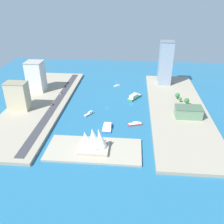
{
  "coord_description": "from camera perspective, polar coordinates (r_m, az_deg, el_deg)",
  "views": [
    {
      "loc": [
        -31.21,
        277.97,
        139.56
      ],
      "look_at": [
        -7.96,
        16.72,
        2.63
      ],
      "focal_mm": 39.08,
      "sensor_mm": 36.0,
      "label": 1
    }
  ],
  "objects": [
    {
      "name": "quay_east",
      "position": [
        332.74,
        -16.6,
        1.86
      ],
      "size": [
        70.0,
        240.0,
        3.27
      ],
      "primitive_type": "cube",
      "color": "#9E937F",
      "rests_on": "ground_plane"
    },
    {
      "name": "tower_tall_glass",
      "position": [
        381.33,
        12.39,
        11.12
      ],
      "size": [
        20.12,
        19.56,
        64.68
      ],
      "color": "#8C9EB2",
      "rests_on": "quay_west"
    },
    {
      "name": "terminal_long_green",
      "position": [
        294.35,
        17.44,
        -0.0
      ],
      "size": [
        30.65,
        17.73,
        12.58
      ],
      "color": "slate",
      "rests_on": "quay_west"
    },
    {
      "name": "sailboat_small_white",
      "position": [
        380.25,
        1.2,
        6.19
      ],
      "size": [
        10.43,
        7.62,
        9.66
      ],
      "color": "white",
      "rests_on": "ground_plane"
    },
    {
      "name": "ferry_green_doubledeck",
      "position": [
        338.36,
        5.25,
        3.58
      ],
      "size": [
        19.47,
        25.31,
        6.74
      ],
      "color": "#2D8C4C",
      "rests_on": "ground_plane"
    },
    {
      "name": "office_block_beige",
      "position": [
        315.71,
        -21.18,
        3.5
      ],
      "size": [
        25.9,
        16.61,
        34.73
      ],
      "color": "#C6B793",
      "rests_on": "quay_east"
    },
    {
      "name": "tugboat_red",
      "position": [
        274.81,
        5.39,
        -2.78
      ],
      "size": [
        16.75,
        9.1,
        3.37
      ],
      "color": "red",
      "rests_on": "ground_plane"
    },
    {
      "name": "sedan_silver",
      "position": [
        382.24,
        -10.52,
        6.34
      ],
      "size": [
        2.05,
        4.63,
        1.44
      ],
      "color": "black",
      "rests_on": "road_strip"
    },
    {
      "name": "pickup_red",
      "position": [
        320.71,
        -13.78,
        1.75
      ],
      "size": [
        2.02,
        4.66,
        1.46
      ],
      "color": "black",
      "rests_on": "road_strip"
    },
    {
      "name": "peninsula_point",
      "position": [
        234.35,
        -4.24,
        -8.77
      ],
      "size": [
        89.6,
        40.94,
        2.0
      ],
      "primitive_type": "cube",
      "color": "#A89E89",
      "rests_on": "ground_plane"
    },
    {
      "name": "hotel_broad_white",
      "position": [
        365.64,
        -17.38,
        7.98
      ],
      "size": [
        23.27,
        23.13,
        42.62
      ],
      "color": "silver",
      "rests_on": "quay_east"
    },
    {
      "name": "park_tree_cluster",
      "position": [
        329.59,
        16.03,
        3.14
      ],
      "size": [
        15.03,
        24.54,
        9.81
      ],
      "color": "brown",
      "rests_on": "quay_west"
    },
    {
      "name": "catamaran_blue",
      "position": [
        266.88,
        -1.13,
        -3.54
      ],
      "size": [
        10.14,
        19.53,
        4.32
      ],
      "color": "blue",
      "rests_on": "ground_plane"
    },
    {
      "name": "van_white",
      "position": [
        351.29,
        -11.86,
        4.3
      ],
      "size": [
        2.06,
        4.82,
        1.66
      ],
      "color": "black",
      "rests_on": "road_strip"
    },
    {
      "name": "quay_west",
      "position": [
        315.62,
        15.08,
        0.64
      ],
      "size": [
        70.0,
        240.0,
        3.27
      ],
      "primitive_type": "cube",
      "color": "#9E937F",
      "rests_on": "ground_plane"
    },
    {
      "name": "ground_plane",
      "position": [
        312.6,
        -1.18,
        1.04
      ],
      "size": [
        440.0,
        440.0,
        0.0
      ],
      "primitive_type": "plane",
      "color": "#23668E"
    },
    {
      "name": "opera_landmark",
      "position": [
        228.33,
        -4.43,
        -6.63
      ],
      "size": [
        28.16,
        24.2,
        23.44
      ],
      "color": "#BCAD93",
      "rests_on": "peninsula_point"
    },
    {
      "name": "traffic_light_waterfront",
      "position": [
        291.84,
        -13.78,
        -0.17
      ],
      "size": [
        0.36,
        0.36,
        6.5
      ],
      "color": "black",
      "rests_on": "quay_east"
    },
    {
      "name": "yacht_sleek_gray",
      "position": [
        296.25,
        -5.37,
        -0.4
      ],
      "size": [
        10.81,
        14.18,
        3.48
      ],
      "color": "#999EA3",
      "rests_on": "ground_plane"
    },
    {
      "name": "road_strip",
      "position": [
        324.59,
        -12.94,
        2.01
      ],
      "size": [
        9.66,
        228.0,
        0.15
      ],
      "primitive_type": "cube",
      "color": "#38383D",
      "rests_on": "quay_east"
    }
  ]
}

